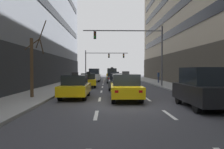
{
  "coord_description": "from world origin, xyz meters",
  "views": [
    {
      "loc": [
        -1.15,
        -12.34,
        1.97
      ],
      "look_at": [
        -0.49,
        12.71,
        1.39
      ],
      "focal_mm": 34.77,
      "sensor_mm": 36.0,
      "label": 1
    }
  ],
  "objects_px": {
    "taxi_driving_4": "(126,87)",
    "car_parked_1": "(202,88)",
    "taxi_driving_2": "(88,80)",
    "traffic_signal_1": "(101,59)",
    "taxi_driving_3": "(75,87)",
    "traffic_signal_0": "(139,45)",
    "car_driving_1": "(118,82)",
    "car_driving_6": "(113,77)",
    "street_tree_0": "(33,64)",
    "taxi_driving_5": "(112,74)",
    "pedestrian_1": "(158,76)",
    "car_driving_0": "(94,75)"
  },
  "relations": [
    {
      "from": "car_driving_1",
      "to": "traffic_signal_1",
      "type": "distance_m",
      "value": 21.78
    },
    {
      "from": "car_driving_1",
      "to": "car_driving_6",
      "type": "relative_size",
      "value": 0.98
    },
    {
      "from": "car_driving_1",
      "to": "car_driving_6",
      "type": "distance_m",
      "value": 10.59
    },
    {
      "from": "car_driving_0",
      "to": "taxi_driving_5",
      "type": "height_order",
      "value": "taxi_driving_5"
    },
    {
      "from": "taxi_driving_5",
      "to": "car_parked_1",
      "type": "height_order",
      "value": "taxi_driving_5"
    },
    {
      "from": "car_driving_0",
      "to": "taxi_driving_3",
      "type": "height_order",
      "value": "car_driving_0"
    },
    {
      "from": "car_driving_1",
      "to": "taxi_driving_5",
      "type": "bearing_deg",
      "value": 90.32
    },
    {
      "from": "taxi_driving_2",
      "to": "taxi_driving_4",
      "type": "xyz_separation_m",
      "value": [
        3.23,
        -10.3,
        0.06
      ]
    },
    {
      "from": "street_tree_0",
      "to": "taxi_driving_4",
      "type": "bearing_deg",
      "value": -6.66
    },
    {
      "from": "traffic_signal_1",
      "to": "street_tree_0",
      "type": "distance_m",
      "value": 28.14
    },
    {
      "from": "taxi_driving_4",
      "to": "car_parked_1",
      "type": "xyz_separation_m",
      "value": [
        3.65,
        -2.97,
        0.21
      ]
    },
    {
      "from": "car_driving_0",
      "to": "car_parked_1",
      "type": "relative_size",
      "value": 1.02
    },
    {
      "from": "car_driving_6",
      "to": "taxi_driving_4",
      "type": "bearing_deg",
      "value": -89.26
    },
    {
      "from": "car_parked_1",
      "to": "car_driving_1",
      "type": "bearing_deg",
      "value": 110.27
    },
    {
      "from": "car_driving_1",
      "to": "taxi_driving_5",
      "type": "distance_m",
      "value": 18.88
    },
    {
      "from": "car_driving_0",
      "to": "taxi_driving_3",
      "type": "distance_m",
      "value": 20.64
    },
    {
      "from": "traffic_signal_1",
      "to": "car_driving_0",
      "type": "bearing_deg",
      "value": -97.99
    },
    {
      "from": "taxi_driving_5",
      "to": "traffic_signal_1",
      "type": "xyz_separation_m",
      "value": [
        -2.04,
        2.54,
        3.0
      ]
    },
    {
      "from": "car_driving_0",
      "to": "street_tree_0",
      "type": "distance_m",
      "value": 21.2
    },
    {
      "from": "taxi_driving_3",
      "to": "taxi_driving_5",
      "type": "height_order",
      "value": "taxi_driving_5"
    },
    {
      "from": "taxi_driving_5",
      "to": "traffic_signal_1",
      "type": "relative_size",
      "value": 0.55
    },
    {
      "from": "taxi_driving_2",
      "to": "pedestrian_1",
      "type": "bearing_deg",
      "value": 32.21
    },
    {
      "from": "traffic_signal_0",
      "to": "street_tree_0",
      "type": "bearing_deg",
      "value": -130.89
    },
    {
      "from": "taxi_driving_2",
      "to": "taxi_driving_5",
      "type": "height_order",
      "value": "taxi_driving_5"
    },
    {
      "from": "taxi_driving_2",
      "to": "taxi_driving_5",
      "type": "xyz_separation_m",
      "value": [
        3.05,
        15.69,
        0.33
      ]
    },
    {
      "from": "taxi_driving_2",
      "to": "pedestrian_1",
      "type": "relative_size",
      "value": 2.6
    },
    {
      "from": "taxi_driving_4",
      "to": "pedestrian_1",
      "type": "xyz_separation_m",
      "value": [
        6.04,
        16.14,
        0.25
      ]
    },
    {
      "from": "traffic_signal_0",
      "to": "taxi_driving_5",
      "type": "bearing_deg",
      "value": 99.63
    },
    {
      "from": "car_driving_6",
      "to": "traffic_signal_1",
      "type": "height_order",
      "value": "traffic_signal_1"
    },
    {
      "from": "pedestrian_1",
      "to": "taxi_driving_5",
      "type": "bearing_deg",
      "value": 122.3
    },
    {
      "from": "car_parked_1",
      "to": "pedestrian_1",
      "type": "height_order",
      "value": "car_parked_1"
    },
    {
      "from": "car_parked_1",
      "to": "traffic_signal_1",
      "type": "height_order",
      "value": "traffic_signal_1"
    },
    {
      "from": "car_driving_6",
      "to": "car_parked_1",
      "type": "bearing_deg",
      "value": -79.38
    },
    {
      "from": "taxi_driving_5",
      "to": "traffic_signal_0",
      "type": "height_order",
      "value": "traffic_signal_0"
    },
    {
      "from": "car_driving_1",
      "to": "car_parked_1",
      "type": "xyz_separation_m",
      "value": [
        3.72,
        -10.07,
        0.24
      ]
    },
    {
      "from": "car_driving_1",
      "to": "taxi_driving_3",
      "type": "relative_size",
      "value": 1.02
    },
    {
      "from": "taxi_driving_3",
      "to": "taxi_driving_4",
      "type": "distance_m",
      "value": 3.52
    },
    {
      "from": "taxi_driving_2",
      "to": "traffic_signal_1",
      "type": "bearing_deg",
      "value": 86.82
    },
    {
      "from": "car_driving_6",
      "to": "car_parked_1",
      "type": "relative_size",
      "value": 1.03
    },
    {
      "from": "car_driving_6",
      "to": "street_tree_0",
      "type": "bearing_deg",
      "value": -109.22
    },
    {
      "from": "car_parked_1",
      "to": "traffic_signal_1",
      "type": "xyz_separation_m",
      "value": [
        -5.87,
        31.49,
        3.06
      ]
    },
    {
      "from": "taxi_driving_3",
      "to": "car_parked_1",
      "type": "xyz_separation_m",
      "value": [
        7.01,
        -4.0,
        0.25
      ]
    },
    {
      "from": "car_driving_0",
      "to": "traffic_signal_0",
      "type": "bearing_deg",
      "value": -63.07
    },
    {
      "from": "taxi_driving_4",
      "to": "traffic_signal_1",
      "type": "distance_m",
      "value": 28.8
    },
    {
      "from": "taxi_driving_3",
      "to": "traffic_signal_0",
      "type": "bearing_deg",
      "value": 58.88
    },
    {
      "from": "car_driving_1",
      "to": "taxi_driving_2",
      "type": "relative_size",
      "value": 1.03
    },
    {
      "from": "taxi_driving_2",
      "to": "taxi_driving_5",
      "type": "bearing_deg",
      "value": 78.98
    },
    {
      "from": "pedestrian_1",
      "to": "taxi_driving_4",
      "type": "bearing_deg",
      "value": -110.53
    },
    {
      "from": "taxi_driving_4",
      "to": "car_parked_1",
      "type": "height_order",
      "value": "car_parked_1"
    },
    {
      "from": "taxi_driving_2",
      "to": "traffic_signal_0",
      "type": "relative_size",
      "value": 0.47
    }
  ]
}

